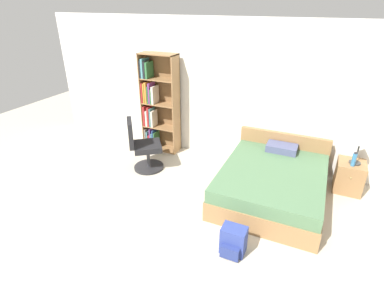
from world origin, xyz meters
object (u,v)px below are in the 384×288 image
at_px(bed, 272,182).
at_px(table_lamp, 361,139).
at_px(nightstand, 349,176).
at_px(backpack_blue, 233,241).
at_px(water_bottle, 354,159).
at_px(bookshelf, 156,104).
at_px(office_chair, 143,147).

height_order(bed, table_lamp, table_lamp).
xyz_separation_m(nightstand, table_lamp, (0.02, -0.01, 0.67)).
relative_size(table_lamp, backpack_blue, 1.49).
xyz_separation_m(water_bottle, backpack_blue, (-1.30, -1.98, -0.45)).
xyz_separation_m(bookshelf, water_bottle, (3.63, -0.19, -0.34)).
distance_m(bookshelf, bed, 2.74).
xyz_separation_m(bookshelf, table_lamp, (3.66, -0.09, -0.03)).
bearing_deg(backpack_blue, nightstand, 57.91).
relative_size(bookshelf, table_lamp, 3.62).
distance_m(nightstand, table_lamp, 0.67).
distance_m(bed, water_bottle, 1.29).
height_order(table_lamp, water_bottle, table_lamp).
bearing_deg(office_chair, table_lamp, 12.72).
height_order(bed, office_chair, office_chair).
xyz_separation_m(office_chair, water_bottle, (3.42, 0.68, 0.18)).
height_order(nightstand, water_bottle, water_bottle).
xyz_separation_m(bed, water_bottle, (1.09, 0.58, 0.36)).
distance_m(office_chair, backpack_blue, 2.50).
height_order(table_lamp, backpack_blue, table_lamp).
relative_size(office_chair, backpack_blue, 2.69).
bearing_deg(office_chair, backpack_blue, -31.48).
distance_m(bed, backpack_blue, 1.41).
bearing_deg(office_chair, bookshelf, 103.48).
height_order(bookshelf, nightstand, bookshelf).
distance_m(bed, nightstand, 1.30).
distance_m(office_chair, nightstand, 3.52).
height_order(bookshelf, bed, bookshelf).
bearing_deg(bed, bookshelf, 163.02).
distance_m(nightstand, backpack_blue, 2.46).
xyz_separation_m(nightstand, backpack_blue, (-1.31, -2.09, -0.08)).
bearing_deg(nightstand, bookshelf, 178.67).
distance_m(nightstand, water_bottle, 0.38).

